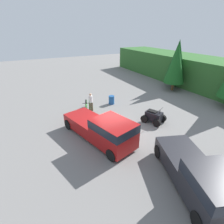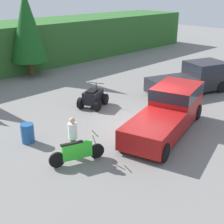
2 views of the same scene
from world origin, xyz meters
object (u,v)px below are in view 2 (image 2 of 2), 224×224
pickup_truck_red (169,109)px  steel_barrel (28,133)px  dirt_bike (77,152)px  quad_atv (93,98)px  pickup_truck_second (194,77)px  rider_person (73,136)px

pickup_truck_red → steel_barrel: 6.74m
dirt_bike → steel_barrel: bearing=118.6°
pickup_truck_red → dirt_bike: size_ratio=2.88×
quad_atv → steel_barrel: (-5.10, -1.35, -0.07)m
pickup_truck_red → dirt_bike: 5.31m
pickup_truck_second → quad_atv: size_ratio=2.66×
rider_person → pickup_truck_second: bearing=34.3°
pickup_truck_second → steel_barrel: pickup_truck_second is taller
pickup_truck_red → dirt_bike: pickup_truck_red is taller
quad_atv → rider_person: bearing=-163.6°
pickup_truck_red → quad_atv: bearing=81.5°
dirt_bike → rider_person: (0.15, 0.42, 0.49)m
pickup_truck_red → quad_atv: pickup_truck_red is taller
steel_barrel → rider_person: bearing=-76.3°
pickup_truck_red → dirt_bike: bearing=157.7°
pickup_truck_second → rider_person: pickup_truck_second is taller
pickup_truck_red → rider_person: 5.21m
quad_atv → rider_person: size_ratio=1.22×
steel_barrel → quad_atv: bearing=14.8°
dirt_bike → pickup_truck_red: bearing=12.9°
pickup_truck_second → steel_barrel: size_ratio=6.44×
dirt_bike → steel_barrel: dirt_bike is taller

